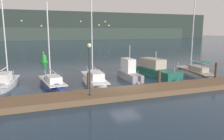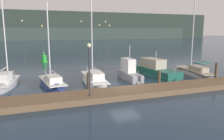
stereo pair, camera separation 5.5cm
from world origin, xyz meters
The scene contains 15 objects.
ground_plane centered at (0.00, 0.00, 0.00)m, with size 400.00×400.00×0.00m, color #1E3347.
dock centered at (0.00, -1.69, 0.23)m, with size 30.77×2.80×0.45m, color brown.
mooring_pile_1 centered at (-3.48, -0.04, 0.89)m, with size 0.28×0.28×1.79m, color #4C3D2D.
mooring_pile_2 centered at (3.48, -0.04, 0.79)m, with size 0.28×0.28×1.58m, color #4C3D2D.
mooring_pile_3 centered at (10.45, -0.04, 0.99)m, with size 0.28×0.28×1.98m, color #4C3D2D.
sailboat_berth_1 centered at (-10.37, 5.08, 0.14)m, with size 2.47×6.55×10.47m.
sailboat_berth_2 centered at (-6.25, 3.57, 0.10)m, with size 2.83×6.77×8.79m.
sailboat_berth_3 centered at (-2.10, 3.34, 0.14)m, with size 2.35×8.26×10.91m.
motorboat_berth_4 centered at (2.15, 3.94, 0.38)m, with size 1.43×4.92×4.46m.
motorboat_berth_5 centered at (6.21, 5.16, 0.37)m, with size 3.39×7.73×3.35m.
sailboat_berth_6 centered at (10.36, 3.28, 0.11)m, with size 2.99×8.16×11.06m.
channel_buoy centered at (-6.17, 21.33, 0.63)m, with size 1.28×1.28×1.75m.
dock_lamppost centered at (-3.88, -2.09, 3.10)m, with size 0.32×0.32×3.96m.
hillside_backdrop centered at (3.07, 130.32, 8.17)m, with size 240.00×23.00×17.73m.
rowboat_adrift centered at (18.99, 11.49, 0.00)m, with size 3.11×1.83×0.56m.
Camera 2 is at (-7.69, -17.84, 5.28)m, focal length 35.00 mm.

